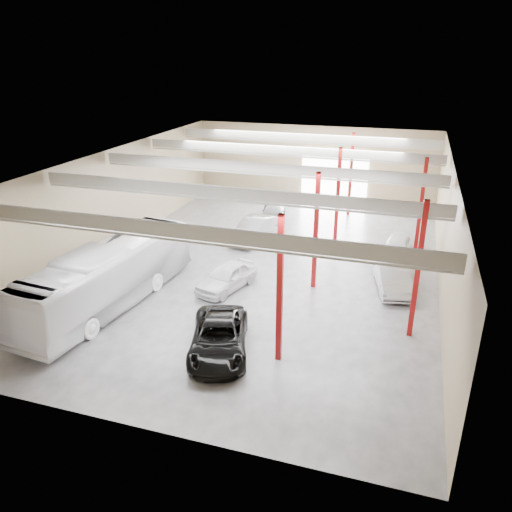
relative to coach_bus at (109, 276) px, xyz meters
The scene contains 8 objects.
depot_shell 10.97m from the coach_bus, 50.88° to the left, with size 22.12×32.12×7.06m.
coach_bus is the anchor object (origin of this frame).
black_sedan 8.00m from the coach_bus, 19.57° to the right, with size 2.59×5.62×1.56m, color black.
car_row_a 6.72m from the coach_bus, 35.20° to the left, with size 1.82×4.52×1.54m, color white.
car_row_b 12.99m from the coach_bus, 69.75° to the left, with size 1.82×5.23×1.72m, color #AEADB2.
car_row_c 17.96m from the coach_bus, 75.51° to the left, with size 1.88×4.64×1.35m, color gray.
car_right_near 16.29m from the coach_bus, 24.62° to the left, with size 1.73×4.96×1.63m, color #A0A1A5.
car_right_far 19.05m from the coach_bus, 39.01° to the left, with size 1.75×4.36×1.49m, color white.
Camera 1 is at (8.71, -28.89, 13.18)m, focal length 35.00 mm.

